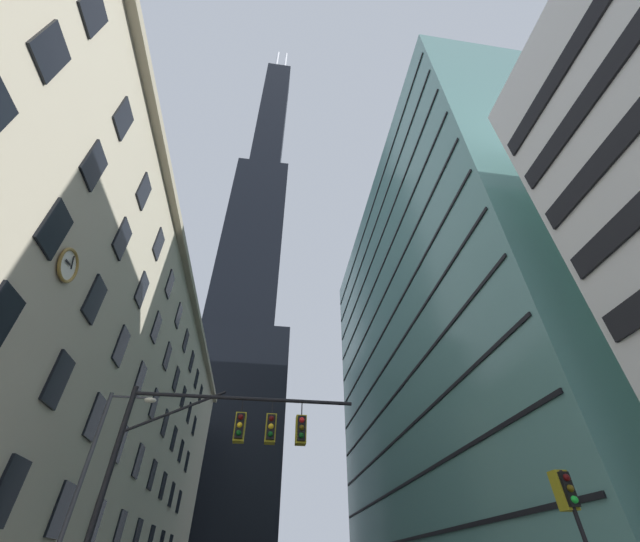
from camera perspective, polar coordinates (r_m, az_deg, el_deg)
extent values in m
cube|color=#B2A88E|center=(39.40, -32.40, -16.80)|extent=(12.97, 62.78, 25.52)
cube|color=#9E937A|center=(42.46, -18.64, -3.50)|extent=(0.70, 62.78, 0.60)
cube|color=black|center=(19.44, -39.63, -24.16)|extent=(0.14, 1.40, 2.20)
cube|color=black|center=(23.95, -34.44, -27.53)|extent=(0.14, 1.40, 2.20)
cube|color=black|center=(28.62, -30.75, -29.70)|extent=(0.14, 1.40, 2.20)
cube|color=black|center=(33.38, -28.00, -31.19)|extent=(0.14, 1.40, 2.20)
cube|color=black|center=(38.21, -25.88, -32.26)|extent=(0.14, 1.40, 2.20)
cube|color=black|center=(43.08, -24.21, -33.07)|extent=(0.14, 1.40, 2.20)
cube|color=black|center=(20.39, -34.76, -13.30)|extent=(0.14, 1.40, 2.20)
cube|color=black|center=(24.72, -30.80, -18.39)|extent=(0.14, 1.40, 2.20)
cube|color=black|center=(29.27, -27.90, -21.88)|extent=(0.14, 1.40, 2.20)
cube|color=black|center=(33.94, -25.70, -24.40)|extent=(0.14, 1.40, 2.20)
cube|color=black|center=(38.70, -23.98, -26.27)|extent=(0.14, 1.40, 2.20)
cube|color=black|center=(43.51, -22.60, -27.72)|extent=(0.14, 1.40, 2.20)
cube|color=black|center=(48.36, -21.47, -28.87)|extent=(0.14, 1.40, 2.20)
cube|color=black|center=(53.24, -20.53, -29.80)|extent=(0.14, 1.40, 2.20)
cube|color=black|center=(18.52, -35.13, 5.23)|extent=(0.14, 1.40, 2.20)
cube|color=black|center=(22.10, -30.85, -3.69)|extent=(0.14, 1.40, 2.20)
cube|color=black|center=(26.16, -27.79, -9.98)|extent=(0.14, 1.40, 2.20)
cube|color=black|center=(30.49, -25.50, -14.51)|extent=(0.14, 1.40, 2.20)
cube|color=black|center=(35.00, -23.73, -17.89)|extent=(0.14, 1.40, 2.20)
cube|color=black|center=(39.63, -22.33, -20.47)|extent=(0.14, 1.40, 2.20)
cube|color=black|center=(44.34, -21.18, -22.50)|extent=(0.14, 1.40, 2.20)
cube|color=black|center=(49.11, -20.24, -24.14)|extent=(0.14, 1.40, 2.20)
cube|color=black|center=(53.92, -19.44, -25.48)|extent=(0.14, 1.40, 2.20)
cube|color=black|center=(18.86, -35.56, 25.32)|extent=(0.14, 1.40, 2.20)
cube|color=black|center=(21.24, -30.92, 13.49)|extent=(0.14, 1.40, 2.20)
cube|color=black|center=(24.43, -27.67, 4.33)|extent=(0.14, 1.40, 2.20)
cube|color=black|center=(28.15, -25.28, -2.57)|extent=(0.14, 1.40, 2.20)
cube|color=black|center=(32.22, -23.46, -7.80)|extent=(0.14, 1.40, 2.20)
cube|color=black|center=(36.52, -22.03, -11.83)|extent=(0.14, 1.40, 2.20)
cube|color=black|center=(40.98, -20.88, -14.98)|extent=(0.14, 1.40, 2.20)
cube|color=black|center=(45.55, -19.93, -17.51)|extent=(0.14, 1.40, 2.20)
cube|color=black|center=(50.20, -19.13, -19.57)|extent=(0.14, 1.40, 2.20)
cube|color=black|center=(54.91, -18.45, -21.27)|extent=(0.14, 1.40, 2.20)
cube|color=black|center=(22.35, -30.99, 30.48)|extent=(0.14, 1.40, 2.20)
cube|color=black|center=(24.39, -27.53, 19.71)|extent=(0.14, 1.40, 2.20)
cube|color=black|center=(27.21, -25.04, 10.83)|extent=(0.14, 1.40, 2.20)
cube|color=black|center=(30.59, -23.17, 3.76)|extent=(0.14, 1.40, 2.20)
cube|color=black|center=(34.37, -21.71, -1.84)|extent=(0.14, 1.40, 2.20)
cube|color=black|center=(38.43, -20.55, -6.30)|extent=(0.14, 1.40, 2.20)
cube|color=black|center=(42.69, -19.59, -9.88)|extent=(0.14, 1.40, 2.20)
cube|color=black|center=(47.10, -18.80, -12.80)|extent=(0.14, 1.40, 2.20)
cube|color=black|center=(51.61, -18.14, -15.22)|extent=(0.14, 1.40, 2.20)
cube|color=black|center=(56.21, -17.56, -17.24)|extent=(0.14, 1.40, 2.20)
torus|color=olive|center=(19.46, -33.69, 0.72)|extent=(0.14, 1.54, 1.54)
cylinder|color=silver|center=(19.48, -33.79, 0.73)|extent=(0.05, 1.33, 1.33)
cube|color=black|center=(19.34, -33.74, 1.10)|extent=(0.03, 0.40, 0.14)
cube|color=black|center=(19.66, -33.25, 1.08)|extent=(0.03, 0.29, 0.56)
cube|color=black|center=(90.84, -14.40, -24.22)|extent=(24.35, 24.35, 46.05)
cube|color=black|center=(117.76, -10.09, 3.27)|extent=(17.05, 17.05, 66.98)
cube|color=black|center=(176.89, -7.20, 21.68)|extent=(10.96, 10.96, 83.73)
cylinder|color=silver|center=(226.77, -6.57, 28.65)|extent=(1.20, 1.20, 27.27)
cylinder|color=silver|center=(226.61, -5.31, 28.56)|extent=(1.20, 1.20, 27.27)
cube|color=black|center=(19.61, 39.06, 15.96)|extent=(0.16, 9.63, 1.10)
cube|color=black|center=(21.77, 35.71, 20.79)|extent=(0.16, 9.63, 1.10)
cube|color=black|center=(24.11, 32.84, 24.66)|extent=(0.16, 9.63, 1.10)
cube|color=slate|center=(49.80, 20.53, -9.85)|extent=(19.69, 48.25, 47.70)
cube|color=black|center=(40.48, 12.89, -34.78)|extent=(0.12, 47.25, 0.24)
cube|color=black|center=(40.91, 11.99, -29.24)|extent=(0.12, 47.25, 0.24)
cube|color=black|center=(41.72, 11.21, -23.85)|extent=(0.12, 47.25, 0.24)
cube|color=black|center=(42.89, 10.52, -18.71)|extent=(0.12, 47.25, 0.24)
cube|color=black|center=(44.40, 9.91, -13.87)|extent=(0.12, 47.25, 0.24)
cube|color=black|center=(46.20, 9.37, -9.38)|extent=(0.12, 47.25, 0.24)
cube|color=black|center=(48.26, 8.88, -5.25)|extent=(0.12, 47.25, 0.24)
cube|color=black|center=(50.56, 8.44, -1.48)|extent=(0.12, 47.25, 0.24)
cube|color=black|center=(53.06, 8.04, 1.95)|extent=(0.12, 47.25, 0.24)
cube|color=black|center=(55.74, 7.68, 5.06)|extent=(0.12, 47.25, 0.24)
cube|color=black|center=(58.56, 7.35, 7.88)|extent=(0.12, 47.25, 0.24)
cylinder|color=black|center=(15.88, -29.94, -26.99)|extent=(0.20, 0.20, 7.11)
cylinder|color=black|center=(15.89, -11.09, -18.36)|extent=(8.41, 0.14, 0.14)
cylinder|color=black|center=(16.03, -20.89, -19.12)|extent=(3.45, 0.10, 1.74)
cylinder|color=black|center=(15.80, -11.63, -19.33)|extent=(0.04, 0.04, 0.60)
cube|color=black|center=(15.57, -12.00, -21.92)|extent=(0.30, 0.30, 0.90)
cube|color=olive|center=(15.73, -11.99, -22.10)|extent=(0.40, 0.40, 1.04)
sphere|color=#450808|center=(15.50, -11.87, -20.77)|extent=(0.20, 0.20, 0.20)
sphere|color=yellow|center=(15.42, -12.02, -21.75)|extent=(0.20, 0.20, 0.20)
sphere|color=#083D10|center=(15.34, -12.17, -22.74)|extent=(0.20, 0.20, 0.20)
cylinder|color=black|center=(15.77, -7.19, -19.75)|extent=(0.04, 0.04, 0.60)
cube|color=black|center=(15.54, -7.43, -22.36)|extent=(0.30, 0.30, 0.90)
cube|color=olive|center=(15.71, -7.46, -22.53)|extent=(0.40, 0.40, 1.04)
sphere|color=#450808|center=(15.47, -7.31, -21.21)|extent=(0.20, 0.20, 0.20)
sphere|color=yellow|center=(15.39, -7.40, -22.20)|extent=(0.20, 0.20, 0.20)
sphere|color=#083D10|center=(15.31, -7.50, -23.20)|extent=(0.20, 0.20, 0.20)
cylinder|color=black|center=(15.83, -2.75, -20.07)|extent=(0.04, 0.04, 0.60)
cube|color=black|center=(15.60, -2.84, -22.67)|extent=(0.30, 0.30, 0.90)
cube|color=olive|center=(15.77, -2.91, -22.84)|extent=(0.40, 0.40, 1.04)
sphere|color=red|center=(15.53, -2.74, -21.52)|extent=(0.20, 0.20, 0.20)
sphere|color=#4B3A08|center=(15.45, -2.78, -22.51)|extent=(0.20, 0.20, 0.20)
sphere|color=#083D10|center=(15.37, -2.81, -23.51)|extent=(0.20, 0.20, 0.20)
cube|color=black|center=(14.74, 33.19, -25.84)|extent=(0.30, 0.30, 0.90)
cube|color=olive|center=(14.87, 32.79, -26.04)|extent=(0.40, 0.40, 1.04)
sphere|color=#450808|center=(14.65, 33.14, -24.63)|extent=(0.20, 0.20, 0.20)
sphere|color=#4B3A08|center=(14.61, 33.56, -25.64)|extent=(0.20, 0.20, 0.20)
sphere|color=green|center=(14.57, 33.99, -26.66)|extent=(0.20, 0.20, 0.20)
cylinder|color=#47474C|center=(20.11, -32.78, -26.24)|extent=(0.18, 0.18, 8.14)
cylinder|color=#47474C|center=(20.69, -26.61, -16.63)|extent=(1.79, 0.10, 0.10)
ellipsoid|color=#EFE5C6|center=(20.40, -24.24, -17.33)|extent=(0.56, 0.32, 0.24)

